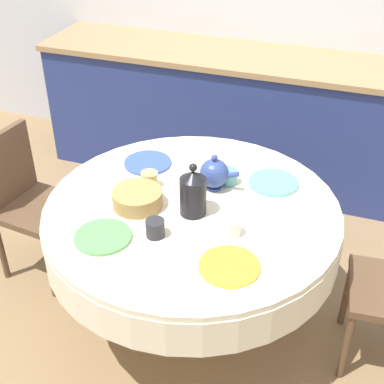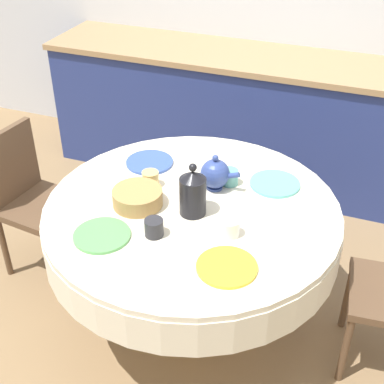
# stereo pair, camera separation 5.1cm
# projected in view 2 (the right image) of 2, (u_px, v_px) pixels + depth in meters

# --- Properties ---
(ground_plane) EXTENTS (12.00, 12.00, 0.00)m
(ground_plane) POSITION_uv_depth(u_px,v_px,m) (192.00, 319.00, 2.90)
(ground_plane) COLOR #8E704C
(kitchen_counter) EXTENTS (3.24, 0.64, 0.94)m
(kitchen_counter) POSITION_uv_depth(u_px,v_px,m) (269.00, 121.00, 3.85)
(kitchen_counter) COLOR navy
(kitchen_counter) RESTS_ON ground_plane
(dining_table) EXTENTS (1.39, 1.39, 0.76)m
(dining_table) POSITION_uv_depth(u_px,v_px,m) (192.00, 227.00, 2.55)
(dining_table) COLOR tan
(dining_table) RESTS_ON ground_plane
(chair_right) EXTENTS (0.44, 0.44, 0.87)m
(chair_right) POSITION_uv_depth(u_px,v_px,m) (30.00, 195.00, 3.03)
(chair_right) COLOR brown
(chair_right) RESTS_ON ground_plane
(plate_near_left) EXTENTS (0.25, 0.25, 0.01)m
(plate_near_left) POSITION_uv_depth(u_px,v_px,m) (102.00, 235.00, 2.29)
(plate_near_left) COLOR #5BA85B
(plate_near_left) RESTS_ON dining_table
(cup_near_left) EXTENTS (0.08, 0.08, 0.08)m
(cup_near_left) POSITION_uv_depth(u_px,v_px,m) (154.00, 228.00, 2.28)
(cup_near_left) COLOR #28282D
(cup_near_left) RESTS_ON dining_table
(plate_near_right) EXTENTS (0.25, 0.25, 0.01)m
(plate_near_right) POSITION_uv_depth(u_px,v_px,m) (227.00, 267.00, 2.13)
(plate_near_right) COLOR yellow
(plate_near_right) RESTS_ON dining_table
(cup_near_right) EXTENTS (0.08, 0.08, 0.08)m
(cup_near_right) POSITION_uv_depth(u_px,v_px,m) (230.00, 228.00, 2.28)
(cup_near_right) COLOR white
(cup_near_right) RESTS_ON dining_table
(plate_far_left) EXTENTS (0.25, 0.25, 0.01)m
(plate_far_left) POSITION_uv_depth(u_px,v_px,m) (150.00, 162.00, 2.80)
(plate_far_left) COLOR #3856AD
(plate_far_left) RESTS_ON dining_table
(cup_far_left) EXTENTS (0.08, 0.08, 0.08)m
(cup_far_left) POSITION_uv_depth(u_px,v_px,m) (150.00, 179.00, 2.61)
(cup_far_left) COLOR #DBB766
(cup_far_left) RESTS_ON dining_table
(plate_far_right) EXTENTS (0.25, 0.25, 0.01)m
(plate_far_right) POSITION_uv_depth(u_px,v_px,m) (275.00, 184.00, 2.63)
(plate_far_right) COLOR #60BCB7
(plate_far_right) RESTS_ON dining_table
(cup_far_right) EXTENTS (0.08, 0.08, 0.08)m
(cup_far_right) POSITION_uv_depth(u_px,v_px,m) (230.00, 177.00, 2.62)
(cup_far_right) COLOR #5BA39E
(cup_far_right) RESTS_ON dining_table
(coffee_carafe) EXTENTS (0.12, 0.12, 0.26)m
(coffee_carafe) POSITION_uv_depth(u_px,v_px,m) (193.00, 193.00, 2.38)
(coffee_carafe) COLOR black
(coffee_carafe) RESTS_ON dining_table
(teapot) EXTENTS (0.20, 0.14, 0.19)m
(teapot) POSITION_uv_depth(u_px,v_px,m) (215.00, 174.00, 2.56)
(teapot) COLOR #33478E
(teapot) RESTS_ON dining_table
(bread_basket) EXTENTS (0.23, 0.23, 0.08)m
(bread_basket) POSITION_uv_depth(u_px,v_px,m) (138.00, 198.00, 2.47)
(bread_basket) COLOR #AD844C
(bread_basket) RESTS_ON dining_table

